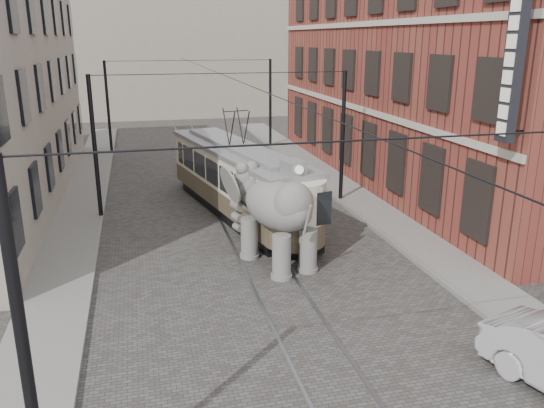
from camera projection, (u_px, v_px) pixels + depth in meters
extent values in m
plane|color=#494744|center=(260.00, 259.00, 19.18)|extent=(120.00, 120.00, 0.00)
cube|color=slate|center=(417.00, 242.00, 20.52)|extent=(2.00, 60.00, 0.15)
cube|color=slate|center=(63.00, 275.00, 17.68)|extent=(2.00, 60.00, 0.15)
cube|color=maroon|center=(430.00, 66.00, 28.32)|extent=(8.00, 26.00, 12.00)
cube|color=gray|center=(171.00, 42.00, 54.34)|extent=(28.00, 10.00, 14.00)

